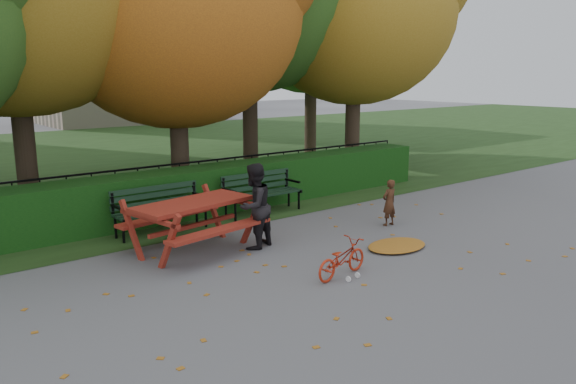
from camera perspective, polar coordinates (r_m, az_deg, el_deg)
ground at (r=8.93m, az=5.59°, el=-7.70°), size 90.00×90.00×0.00m
grass_strip at (r=21.06m, az=-22.07°, el=2.93°), size 90.00×90.00×0.00m
building_right at (r=36.84m, az=-17.13°, el=16.15°), size 9.00×6.00×12.00m
hedge at (r=12.29m, az=-9.15°, el=0.10°), size 13.00×0.90×1.00m
iron_fence at (r=12.98m, az=-10.91°, el=0.83°), size 14.00×0.04×1.02m
tree_g at (r=21.37m, az=3.54°, el=18.34°), size 6.30×6.00×8.55m
bench_left at (r=11.01m, az=-12.96°, el=-1.34°), size 1.80×0.57×0.88m
bench_right at (r=12.21m, az=-2.80°, el=0.26°), size 1.80×0.57×0.88m
picnic_table at (r=9.65m, az=-9.59°, el=-2.07°), size 2.29×1.97×1.00m
leaf_pile at (r=10.06m, az=11.00°, el=-5.34°), size 1.29×0.99×0.08m
leaf_scatter at (r=9.13m, az=4.27°, el=-7.18°), size 9.00×5.70×0.01m
child at (r=11.37m, az=10.24°, el=-1.07°), size 0.35×0.23×0.94m
adult at (r=9.71m, az=-3.45°, el=-1.45°), size 0.88×0.79×1.50m
bicycle at (r=8.49m, az=5.48°, el=-6.76°), size 1.11×0.51×0.56m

